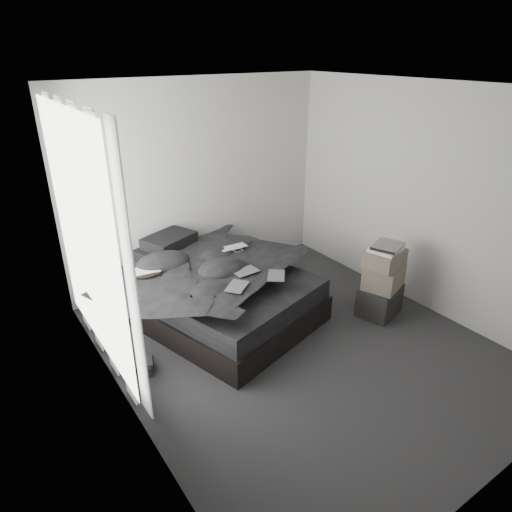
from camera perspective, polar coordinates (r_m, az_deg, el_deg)
floor at (r=4.99m, az=5.30°, el=-11.07°), size 3.60×4.20×0.01m
ceiling at (r=4.06m, az=6.81°, el=20.21°), size 3.60×4.20×0.01m
wall_back at (r=6.02m, az=-7.09°, el=9.07°), size 3.60×0.01×2.60m
wall_left at (r=3.56m, az=-16.88°, el=-3.29°), size 0.01×4.20×2.60m
wall_right at (r=5.64m, az=20.25°, el=6.61°), size 0.01×4.20×2.60m
window_left at (r=4.35m, az=-20.55°, el=2.07°), size 0.02×2.00×2.30m
curtain_left at (r=4.38m, az=-19.79°, el=1.38°), size 0.06×2.12×2.48m
bed at (r=5.42m, az=-4.93°, el=-6.04°), size 2.13×2.50×0.29m
mattress at (r=5.29m, az=-5.03°, el=-3.61°), size 2.06×2.42×0.23m
duvet at (r=5.15m, az=-4.72°, el=-1.45°), size 2.01×2.19×0.25m
pillow_lower at (r=5.74m, az=-11.37°, el=0.46°), size 0.74×0.59×0.15m
pillow_upper at (r=5.71m, az=-10.79°, el=1.92°), size 0.71×0.61×0.14m
laptop at (r=5.41m, az=-2.61°, el=1.60°), size 0.35×0.24×0.03m
comic_a at (r=4.60m, az=-2.42°, el=-2.96°), size 0.32×0.31×0.01m
comic_b at (r=4.89m, az=-1.30°, el=-1.04°), size 0.28×0.19×0.01m
comic_c at (r=4.81m, az=2.56°, el=-1.49°), size 0.31×0.32×0.01m
side_stand at (r=5.27m, az=-13.25°, el=-5.14°), size 0.47×0.47×0.69m
papers at (r=5.09m, az=-13.51°, el=-1.75°), size 0.29×0.23×0.01m
floor_books at (r=4.71m, az=-13.74°, el=-13.11°), size 0.22×0.26×0.15m
box_lower at (r=5.61m, az=15.17°, el=-5.33°), size 0.57×0.50×0.36m
box_mid at (r=5.47m, az=15.68°, el=-2.43°), size 0.55×0.49×0.28m
box_upper at (r=5.35m, az=15.77°, el=-0.26°), size 0.50×0.44×0.19m
art_book_white at (r=5.32m, az=15.96°, el=0.89°), size 0.44×0.39×0.04m
art_book_snake at (r=5.31m, az=16.15°, el=1.24°), size 0.44×0.40×0.03m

